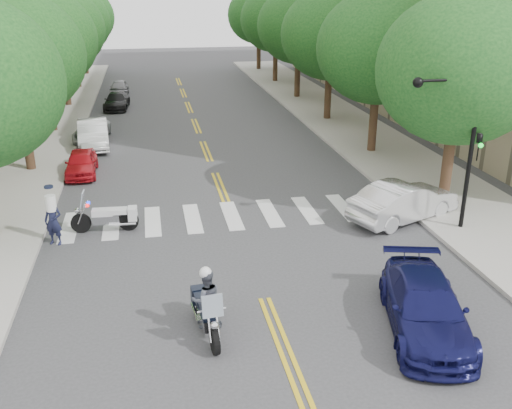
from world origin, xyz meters
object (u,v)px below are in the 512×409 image
object	(u,v)px
motorcycle_police	(206,303)
convertible	(404,201)
officer_standing	(53,221)
sedan_blue	(425,307)
motorcycle_parked	(111,217)

from	to	relation	value
motorcycle_police	convertible	world-z (taller)	motorcycle_police
officer_standing	sedan_blue	xyz separation A→B (m)	(10.33, -7.43, -0.19)
officer_standing	motorcycle_police	bearing A→B (deg)	-31.66
officer_standing	convertible	bearing A→B (deg)	21.59
motorcycle_police	convertible	xyz separation A→B (m)	(8.34, 6.25, -0.11)
motorcycle_police	motorcycle_parked	xyz separation A→B (m)	(-2.78, 7.27, -0.31)
motorcycle_police	sedan_blue	size ratio (longest dim) A/B	0.50
motorcycle_parked	motorcycle_police	bearing A→B (deg)	-156.25
motorcycle_parked	sedan_blue	world-z (taller)	motorcycle_parked
motorcycle_police	motorcycle_parked	world-z (taller)	motorcycle_police
motorcycle_parked	convertible	distance (m)	11.16
convertible	motorcycle_police	bearing A→B (deg)	104.07
convertible	sedan_blue	size ratio (longest dim) A/B	0.97
motorcycle_police	officer_standing	distance (m)	7.96
motorcycle_police	sedan_blue	world-z (taller)	motorcycle_police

